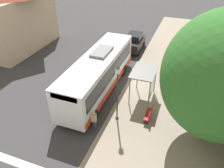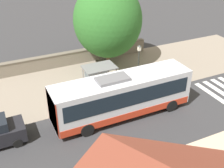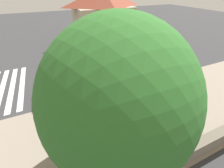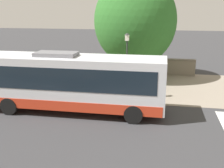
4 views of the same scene
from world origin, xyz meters
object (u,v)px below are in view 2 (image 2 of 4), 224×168
pedestrian (160,82)px  bus (122,95)px  bench (119,77)px  bus_shelter (99,70)px  shade_tree (108,20)px  street_lamp_near (138,65)px

pedestrian → bus: bearing=-70.9°
pedestrian → bench: bearing=-143.8°
bus → bench: (-4.86, 2.18, -1.34)m
bus_shelter → shade_tree: shade_tree is taller
bench → shade_tree: 5.84m
bus → bench: 5.50m
bus → bench: bearing=155.8°
bus_shelter → shade_tree: size_ratio=0.32×
shade_tree → bus_shelter: bearing=-32.6°
bench → street_lamp_near: (2.20, 0.73, 2.14)m
bench → shade_tree: shade_tree is taller
bus → pedestrian: bus is taller
street_lamp_near → shade_tree: (-6.03, -0.12, 2.23)m
bus_shelter → bench: bearing=110.8°
bus → bus_shelter: 3.96m
bus → shade_tree: 9.61m
bus_shelter → street_lamp_near: street_lamp_near is taller
bus → street_lamp_near: 4.03m
street_lamp_near → bus: bearing=-47.6°
bus → street_lamp_near: (-2.66, 2.91, 0.80)m
bus_shelter → street_lamp_near: 3.44m
bus_shelter → bench: (-0.92, 2.43, -1.68)m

